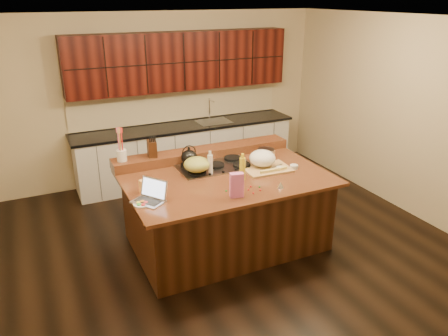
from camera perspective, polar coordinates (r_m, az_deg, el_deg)
name	(u,v)px	position (r m, az deg, el deg)	size (l,w,h in m)	color
room	(226,141)	(5.05, 0.24, 3.50)	(5.52, 5.02, 2.72)	black
island	(226,210)	(5.40, 0.23, -5.47)	(2.40, 1.60, 0.92)	black
back_ledge	(203,153)	(5.78, -2.73, 1.98)	(2.40, 0.30, 0.12)	black
cooktop	(216,166)	(5.45, -1.11, 0.25)	(0.92, 0.52, 0.05)	gray
back_counter	(185,122)	(7.24, -5.17, 6.04)	(3.70, 0.66, 2.40)	silver
kettle	(189,157)	(5.42, -4.58, 1.41)	(0.20, 0.20, 0.18)	black
green_bowl	(197,164)	(5.19, -3.56, 0.46)	(0.32, 0.32, 0.17)	olive
laptop	(151,195)	(4.62, -9.54, -3.55)	(0.39, 0.41, 0.22)	#B7B7BC
oil_bottle	(242,169)	(5.05, 2.42, -0.11)	(0.07, 0.07, 0.27)	yellow
vinegar_bottle	(210,165)	(5.19, -1.82, 0.41)	(0.06, 0.06, 0.25)	silver
wooden_tray	(263,161)	(5.41, 5.17, 0.98)	(0.59, 0.47, 0.23)	tan
ramekin_a	(280,169)	(5.39, 7.36, -0.10)	(0.10, 0.10, 0.04)	white
ramekin_b	(294,167)	(5.48, 9.12, 0.18)	(0.10, 0.10, 0.04)	white
ramekin_c	(258,157)	(5.77, 4.44, 1.49)	(0.10, 0.10, 0.04)	white
strainer_bowl	(266,154)	(5.82, 5.49, 1.87)	(0.24, 0.24, 0.09)	#996B3F
kitchen_timer	(280,185)	(4.91, 7.37, -2.20)	(0.08, 0.08, 0.07)	silver
pink_bag	(237,185)	(4.62, 1.67, -2.24)	(0.14, 0.08, 0.27)	pink
candy_plate	(142,204)	(4.58, -10.66, -4.65)	(0.18, 0.18, 0.01)	white
package_box	(145,186)	(4.83, -10.33, -2.33)	(0.10, 0.07, 0.15)	#EEA554
utensil_crock	(122,155)	(5.45, -13.21, 1.61)	(0.12, 0.12, 0.14)	white
knife_block	(152,149)	(5.52, -9.39, 2.52)	(0.10, 0.17, 0.21)	black
gumdrop_0	(233,189)	(4.83, 1.25, -2.74)	(0.02, 0.02, 0.02)	red
gumdrop_1	(240,188)	(4.86, 2.05, -2.60)	(0.02, 0.02, 0.02)	#198C26
gumdrop_2	(260,190)	(4.82, 4.75, -2.89)	(0.02, 0.02, 0.02)	red
gumdrop_3	(231,189)	(4.84, 0.90, -2.71)	(0.02, 0.02, 0.02)	#198C26
gumdrop_4	(253,193)	(4.74, 3.85, -3.28)	(0.02, 0.02, 0.02)	red
gumdrop_5	(234,190)	(4.81, 1.37, -2.87)	(0.02, 0.02, 0.02)	#198C26
gumdrop_6	(251,187)	(4.90, 3.53, -2.43)	(0.02, 0.02, 0.02)	red
gumdrop_7	(226,191)	(4.79, 0.28, -3.00)	(0.02, 0.02, 0.02)	#198C26
gumdrop_8	(248,190)	(4.82, 3.21, -2.83)	(0.02, 0.02, 0.02)	red
gumdrop_9	(260,187)	(4.90, 4.67, -2.47)	(0.02, 0.02, 0.02)	#198C26
gumdrop_10	(237,196)	(4.67, 1.75, -3.65)	(0.02, 0.02, 0.02)	red
gumdrop_11	(232,194)	(4.71, 1.02, -3.45)	(0.02, 0.02, 0.02)	#198C26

